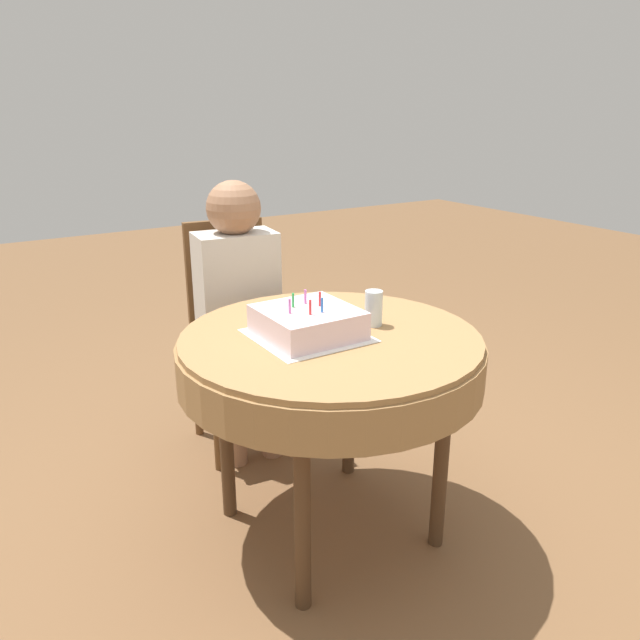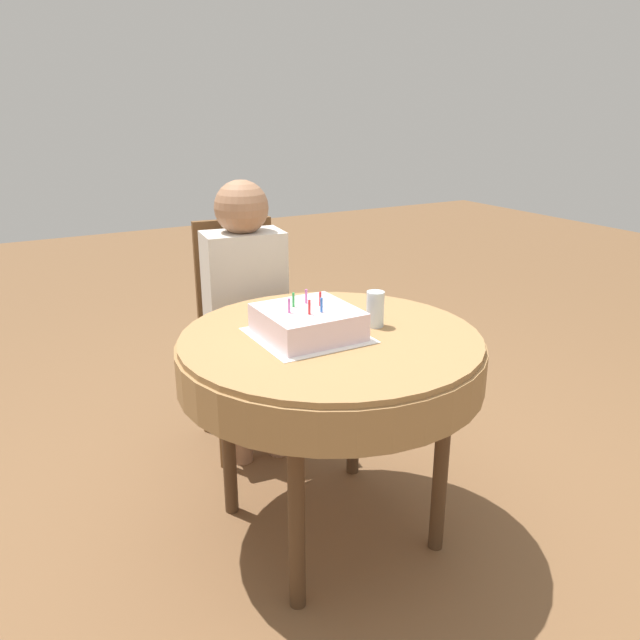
{
  "view_description": "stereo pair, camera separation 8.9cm",
  "coord_description": "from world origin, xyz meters",
  "px_view_note": "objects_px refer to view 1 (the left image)",
  "views": [
    {
      "loc": [
        -1.04,
        -1.58,
        1.45
      ],
      "look_at": [
        -0.03,
        0.01,
        0.8
      ],
      "focal_mm": 35.0,
      "sensor_mm": 36.0,
      "label": 1
    },
    {
      "loc": [
        -0.96,
        -1.63,
        1.45
      ],
      "look_at": [
        -0.03,
        0.01,
        0.8
      ],
      "focal_mm": 35.0,
      "sensor_mm": 36.0,
      "label": 2
    }
  ],
  "objects_px": {
    "chair": "(235,329)",
    "drinking_glass": "(373,308)",
    "person": "(240,293)",
    "birthday_cake": "(308,322)"
  },
  "relations": [
    {
      "from": "chair",
      "to": "drinking_glass",
      "type": "xyz_separation_m",
      "value": [
        0.16,
        -0.78,
        0.29
      ]
    },
    {
      "from": "chair",
      "to": "person",
      "type": "distance_m",
      "value": 0.22
    },
    {
      "from": "chair",
      "to": "drinking_glass",
      "type": "bearing_deg",
      "value": -71.16
    },
    {
      "from": "drinking_glass",
      "to": "birthday_cake",
      "type": "bearing_deg",
      "value": 173.25
    },
    {
      "from": "chair",
      "to": "person",
      "type": "bearing_deg",
      "value": -90.0
    },
    {
      "from": "person",
      "to": "drinking_glass",
      "type": "xyz_separation_m",
      "value": [
        0.17,
        -0.69,
        0.09
      ]
    },
    {
      "from": "chair",
      "to": "birthday_cake",
      "type": "height_order",
      "value": "chair"
    },
    {
      "from": "person",
      "to": "drinking_glass",
      "type": "bearing_deg",
      "value": -68.65
    },
    {
      "from": "chair",
      "to": "drinking_glass",
      "type": "relative_size",
      "value": 8.2
    },
    {
      "from": "chair",
      "to": "person",
      "type": "xyz_separation_m",
      "value": [
        -0.01,
        -0.1,
        0.19
      ]
    }
  ]
}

